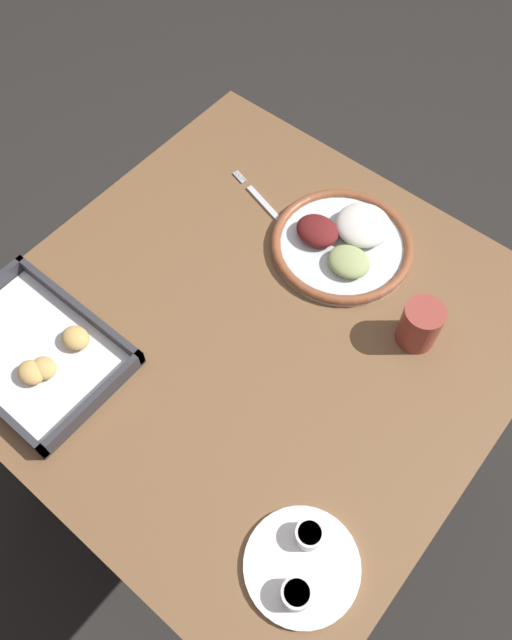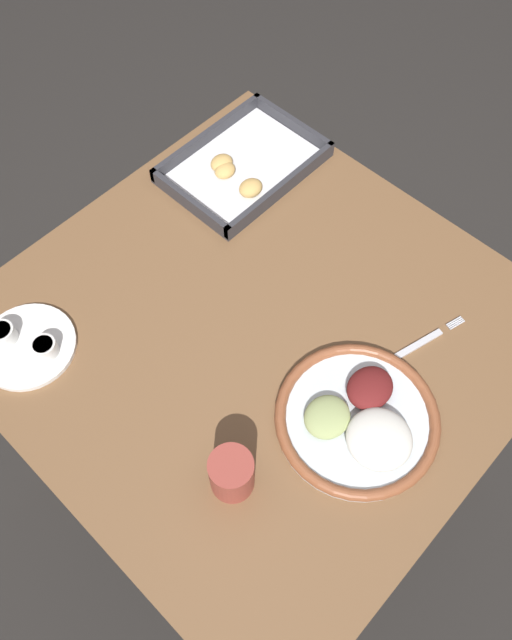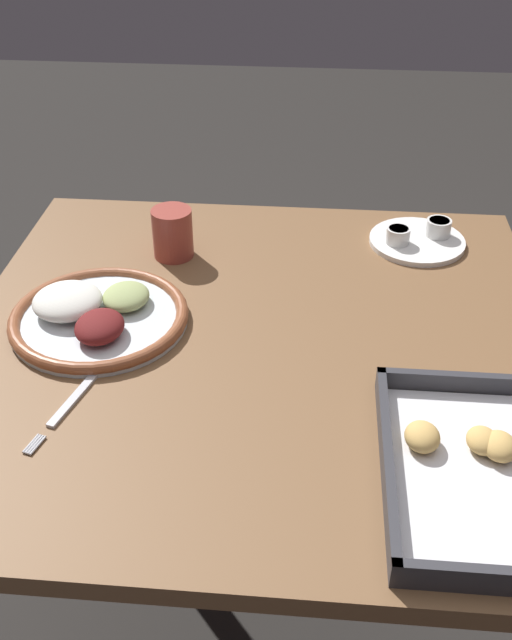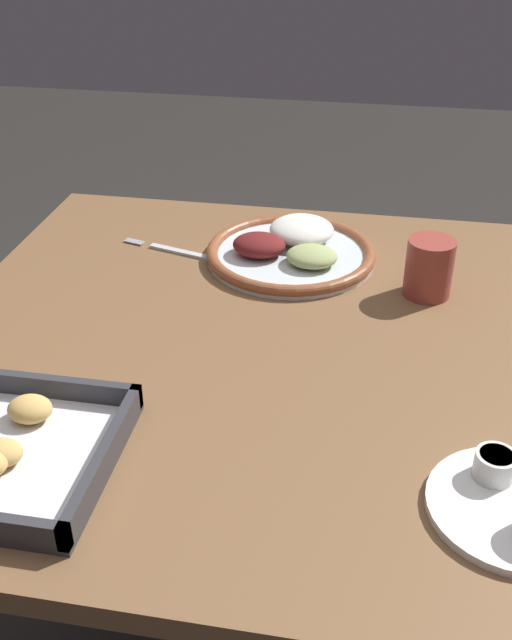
{
  "view_description": "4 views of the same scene",
  "coord_description": "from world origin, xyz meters",
  "px_view_note": "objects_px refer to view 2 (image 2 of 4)",
  "views": [
    {
      "loc": [
        -0.37,
        0.44,
        1.76
      ],
      "look_at": [
        -0.01,
        0.0,
        0.79
      ],
      "focal_mm": 35.0,
      "sensor_mm": 36.0,
      "label": 1
    },
    {
      "loc": [
        -0.42,
        -0.39,
        1.77
      ],
      "look_at": [
        -0.01,
        0.0,
        0.79
      ],
      "focal_mm": 35.0,
      "sensor_mm": 36.0,
      "label": 2
    },
    {
      "loc": [
        0.93,
        0.08,
        1.45
      ],
      "look_at": [
        -0.01,
        0.0,
        0.79
      ],
      "focal_mm": 42.0,
      "sensor_mm": 36.0,
      "label": 3
    },
    {
      "loc": [
        -0.16,
        0.86,
        1.33
      ],
      "look_at": [
        -0.01,
        0.0,
        0.79
      ],
      "focal_mm": 42.0,
      "sensor_mm": 36.0,
      "label": 4
    }
  ],
  "objects_px": {
    "dinner_plate": "(359,419)",
    "drinking_cup": "(232,474)",
    "baking_tray": "(242,166)",
    "saucer_plate": "(26,344)",
    "fork": "(418,345)"
  },
  "relations": [
    {
      "from": "dinner_plate",
      "to": "drinking_cup",
      "type": "bearing_deg",
      "value": 159.17
    },
    {
      "from": "saucer_plate",
      "to": "dinner_plate",
      "type": "bearing_deg",
      "value": -60.23
    },
    {
      "from": "saucer_plate",
      "to": "baking_tray",
      "type": "bearing_deg",
      "value": 1.77
    },
    {
      "from": "drinking_cup",
      "to": "fork",
      "type": "bearing_deg",
      "value": -9.61
    },
    {
      "from": "saucer_plate",
      "to": "baking_tray",
      "type": "distance_m",
      "value": 0.58
    },
    {
      "from": "dinner_plate",
      "to": "baking_tray",
      "type": "xyz_separation_m",
      "value": [
        0.28,
        0.55,
        -0.0
      ]
    },
    {
      "from": "baking_tray",
      "to": "drinking_cup",
      "type": "bearing_deg",
      "value": -137.2
    },
    {
      "from": "baking_tray",
      "to": "drinking_cup",
      "type": "distance_m",
      "value": 0.68
    },
    {
      "from": "dinner_plate",
      "to": "drinking_cup",
      "type": "height_order",
      "value": "drinking_cup"
    },
    {
      "from": "dinner_plate",
      "to": "drinking_cup",
      "type": "relative_size",
      "value": 3.12
    },
    {
      "from": "saucer_plate",
      "to": "drinking_cup",
      "type": "relative_size",
      "value": 1.95
    },
    {
      "from": "dinner_plate",
      "to": "fork",
      "type": "xyz_separation_m",
      "value": [
        0.19,
        0.01,
        -0.01
      ]
    },
    {
      "from": "saucer_plate",
      "to": "baking_tray",
      "type": "xyz_separation_m",
      "value": [
        0.58,
        0.02,
        0.0
      ]
    },
    {
      "from": "dinner_plate",
      "to": "drinking_cup",
      "type": "distance_m",
      "value": 0.24
    },
    {
      "from": "saucer_plate",
      "to": "drinking_cup",
      "type": "distance_m",
      "value": 0.45
    }
  ]
}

